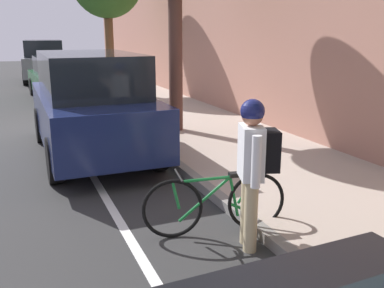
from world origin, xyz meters
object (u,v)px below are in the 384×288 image
at_px(parked_suv_dark_blue_second, 91,103).
at_px(cyclist_with_backpack, 254,160).
at_px(bicycle_at_curb, 216,203).
at_px(parked_sedan_green_mid, 60,78).
at_px(parked_suv_grey_far, 44,60).
at_px(fire_hydrant, 152,110).

height_order(parked_suv_dark_blue_second, cyclist_with_backpack, parked_suv_dark_blue_second).
bearing_deg(bicycle_at_curb, parked_sedan_green_mid, 92.58).
distance_m(parked_sedan_green_mid, parked_suv_grey_far, 6.20).
distance_m(parked_suv_grey_far, bicycle_at_curb, 18.16).
bearing_deg(bicycle_at_curb, cyclist_with_backpack, -63.97).
distance_m(parked_suv_grey_far, cyclist_with_backpack, 18.62).
xyz_separation_m(parked_suv_grey_far, fire_hydrant, (1.50, -12.75, -0.47)).
bearing_deg(parked_sedan_green_mid, fire_hydrant, -77.67).
bearing_deg(parked_suv_dark_blue_second, fire_hydrant, 38.58).
relative_size(cyclist_with_backpack, fire_hydrant, 2.02).
xyz_separation_m(parked_sedan_green_mid, bicycle_at_curb, (0.54, -11.95, -0.36)).
bearing_deg(parked_suv_grey_far, fire_hydrant, -83.27).
distance_m(parked_suv_dark_blue_second, bicycle_at_curb, 4.20).
relative_size(parked_sedan_green_mid, cyclist_with_backpack, 2.64).
xyz_separation_m(cyclist_with_backpack, fire_hydrant, (0.67, 5.85, -0.47)).
bearing_deg(parked_suv_grey_far, bicycle_at_curb, -88.08).
xyz_separation_m(parked_suv_grey_far, bicycle_at_curb, (0.61, -18.14, -0.64)).
height_order(parked_suv_grey_far, fire_hydrant, parked_suv_grey_far).
bearing_deg(bicycle_at_curb, fire_hydrant, 80.58).
xyz_separation_m(parked_sedan_green_mid, fire_hydrant, (1.43, -6.55, -0.19)).
distance_m(parked_sedan_green_mid, bicycle_at_curb, 11.96).
height_order(parked_suv_grey_far, cyclist_with_backpack, parked_suv_grey_far).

